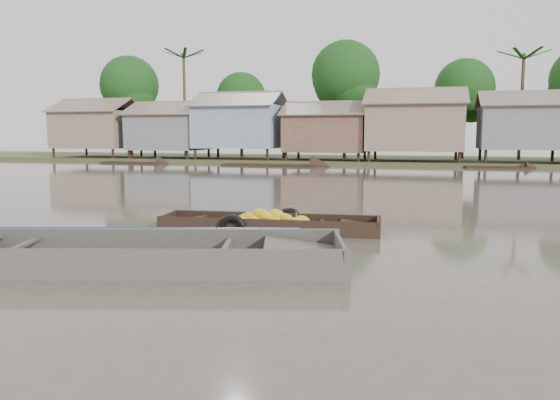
# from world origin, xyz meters

# --- Properties ---
(ground) EXTENTS (120.00, 120.00, 0.00)m
(ground) POSITION_xyz_m (0.00, 0.00, 0.00)
(ground) COLOR #4E473C
(ground) RESTS_ON ground
(riverbank) EXTENTS (120.00, 12.47, 10.22)m
(riverbank) POSITION_xyz_m (3.03, 31.86, 3.07)
(riverbank) COLOR #384723
(riverbank) RESTS_ON ground
(banana_boat) EXTENTS (5.17, 1.62, 0.71)m
(banana_boat) POSITION_xyz_m (-0.14, 1.53, 0.13)
(banana_boat) COLOR black
(banana_boat) RESTS_ON ground
(viewer_boat) EXTENTS (7.91, 3.85, 0.62)m
(viewer_boat) POSITION_xyz_m (-1.58, -2.34, 0.06)
(viewer_boat) COLOR #443F39
(viewer_boat) RESTS_ON ground
(distant_boats) EXTENTS (45.76, 14.80, 0.35)m
(distant_boats) POSITION_xyz_m (8.60, 24.11, -0.05)
(distant_boats) COLOR black
(distant_boats) RESTS_ON ground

